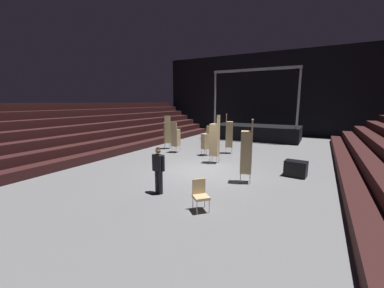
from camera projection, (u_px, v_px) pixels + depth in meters
The scene contains 13 objects.
ground_plane at pixel (199, 172), 11.30m from camera, with size 22.00×30.00×0.10m, color slate.
arena_end_wall at pixel (267, 94), 23.58m from camera, with size 22.00×0.30×8.00m, color black.
bleacher_bank_left at pixel (93, 127), 15.82m from camera, with size 5.25×24.00×3.15m.
stage_riser at pixel (256, 131), 20.75m from camera, with size 7.16×3.32×5.82m.
man_with_tie at pixel (158, 168), 8.34m from camera, with size 0.57×0.30×1.68m.
chair_stack_front_left at pixel (206, 141), 14.44m from camera, with size 0.61×0.61×1.79m.
chair_stack_front_right at pixel (246, 152), 9.44m from camera, with size 0.54×0.54×2.56m.
chair_stack_mid_left at pixel (215, 139), 12.54m from camera, with size 0.46×0.46×2.56m.
chair_stack_mid_right at pixel (176, 137), 15.29m from camera, with size 0.44×0.44×1.96m.
chair_stack_mid_centre at pixel (167, 132), 16.47m from camera, with size 0.62×0.62×2.31m.
chair_stack_rear_left at pixel (229, 134), 14.96m from camera, with size 0.56×0.56×2.48m.
equipment_road_case at pixel (296, 169), 10.40m from camera, with size 0.90×0.60×0.69m, color black.
loose_chair_near_man at pixel (200, 193), 7.09m from camera, with size 0.62×0.62×0.95m.
Camera 1 is at (4.91, -9.74, 3.22)m, focal length 22.26 mm.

